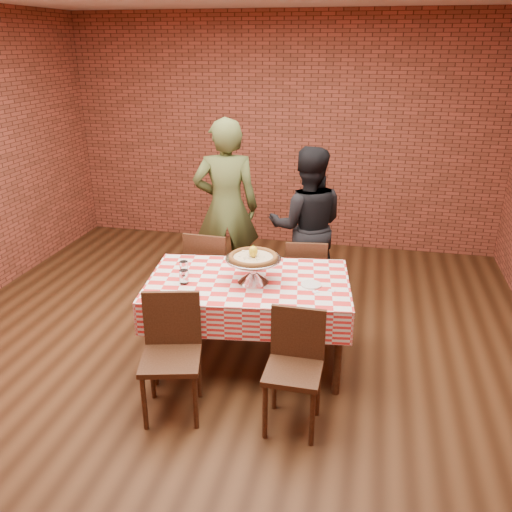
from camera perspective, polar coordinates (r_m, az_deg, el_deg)
name	(u,v)px	position (r m, az deg, el deg)	size (l,w,h in m)	color
ground	(219,360)	(4.60, -4.02, -11.19)	(6.00, 6.00, 0.00)	black
back_wall	(282,134)	(6.85, 2.85, 13.13)	(5.50, 5.50, 0.00)	brown
table	(249,322)	(4.39, -0.80, -7.13)	(1.59, 0.95, 0.75)	#452A19
tablecloth	(249,295)	(4.27, -0.81, -4.25)	(1.62, 0.99, 0.27)	red
pizza_stand	(253,270)	(4.15, -0.30, -1.53)	(0.45, 0.45, 0.20)	silver
pizza	(253,258)	(4.10, -0.30, -0.18)	(0.39, 0.39, 0.03)	beige
lemon	(253,251)	(4.08, -0.30, 0.50)	(0.07, 0.07, 0.09)	yellow
water_glass_left	(184,277)	(4.17, -7.84, -2.26)	(0.07, 0.07, 0.11)	white
water_glass_right	(184,268)	(4.33, -7.83, -1.28)	(0.07, 0.07, 0.11)	white
side_plate	(311,285)	(4.14, 6.01, -3.11)	(0.16, 0.16, 0.01)	white
sweetener_packet_a	(316,292)	(4.04, 6.51, -3.89)	(0.05, 0.04, 0.01)	white
sweetener_packet_b	(331,291)	(4.07, 8.19, -3.74)	(0.05, 0.04, 0.01)	white
condiment_caddy	(253,259)	(4.44, -0.33, -0.34)	(0.09, 0.07, 0.13)	silver
chair_near_left	(171,360)	(3.82, -9.22, -11.10)	(0.41, 0.41, 0.89)	#452A19
chair_near_right	(293,375)	(3.67, 4.04, -12.73)	(0.38, 0.38, 0.86)	#452A19
chair_far_left	(212,272)	(5.14, -4.76, -1.76)	(0.41, 0.41, 0.89)	#452A19
chair_far_right	(305,279)	(5.05, 5.37, -2.47)	(0.38, 0.38, 0.86)	#452A19
diner_olive	(226,208)	(5.48, -3.24, 5.21)	(0.68, 0.44, 1.85)	#475129
diner_black	(307,226)	(5.32, 5.54, 3.22)	(0.78, 0.61, 1.61)	black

